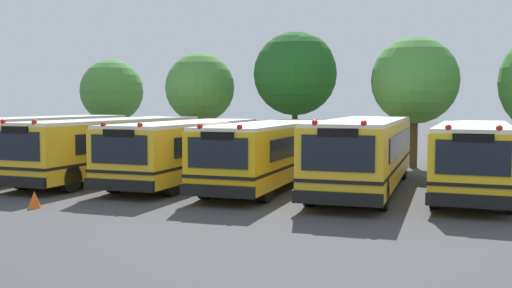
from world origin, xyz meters
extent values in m
plane|color=#424244|center=(0.00, 0.00, 0.00)|extent=(160.00, 160.00, 0.00)
cube|color=yellow|center=(-9.00, -0.19, 1.40)|extent=(2.41, 10.43, 2.10)
cube|color=white|center=(-9.00, -0.19, 2.51)|extent=(2.36, 10.23, 0.12)
cube|color=black|center=(-7.78, 0.11, 1.74)|extent=(0.04, 8.14, 0.76)
cube|color=black|center=(-10.22, 0.11, 1.74)|extent=(0.04, 8.14, 0.76)
cube|color=black|center=(-9.00, -0.19, 0.98)|extent=(2.44, 10.54, 0.10)
cylinder|color=black|center=(-7.94, 3.22, 0.50)|extent=(0.28, 1.00, 1.00)
cylinder|color=black|center=(-10.07, 3.22, 0.50)|extent=(0.28, 1.00, 1.00)
cube|color=yellow|center=(-5.41, 0.16, 1.37)|extent=(2.78, 11.42, 2.04)
cube|color=white|center=(-5.41, 0.16, 2.45)|extent=(2.73, 11.19, 0.12)
cube|color=black|center=(-5.58, -5.58, 0.53)|extent=(2.52, 0.23, 0.36)
cube|color=black|center=(-5.57, -5.53, 1.74)|extent=(2.02, 0.12, 0.98)
cube|color=black|center=(-4.15, 0.42, 1.70)|extent=(0.29, 8.85, 0.74)
cube|color=black|center=(-6.66, 0.49, 1.70)|extent=(0.29, 8.85, 0.74)
cube|color=black|center=(-5.41, 0.16, 0.96)|extent=(2.81, 11.53, 0.10)
sphere|color=red|center=(-4.89, -5.38, 2.55)|extent=(0.18, 0.18, 0.18)
sphere|color=red|center=(-6.25, -5.35, 2.55)|extent=(0.18, 0.18, 0.18)
cube|color=black|center=(-5.57, -5.54, 2.29)|extent=(1.11, 0.11, 0.24)
cylinder|color=black|center=(-4.44, -4.15, 0.50)|extent=(0.31, 1.01, 1.00)
cylinder|color=black|center=(-6.63, -4.08, 0.50)|extent=(0.31, 1.01, 1.00)
cylinder|color=black|center=(-4.21, 4.00, 0.50)|extent=(0.31, 1.01, 1.00)
cylinder|color=black|center=(-6.40, 4.06, 0.50)|extent=(0.31, 1.01, 1.00)
cube|color=yellow|center=(-1.77, -0.21, 1.34)|extent=(2.60, 9.73, 1.97)
cube|color=white|center=(-1.77, -0.21, 2.38)|extent=(2.55, 9.54, 0.12)
cube|color=black|center=(-1.80, -5.14, 0.53)|extent=(2.59, 0.18, 0.36)
cube|color=black|center=(-1.80, -5.09, 1.69)|extent=(2.08, 0.07, 0.95)
cube|color=black|center=(-0.48, 0.08, 1.65)|extent=(0.09, 7.58, 0.71)
cube|color=black|center=(-3.06, 0.10, 1.65)|extent=(0.09, 7.58, 0.71)
cube|color=black|center=(-1.77, -0.21, 0.94)|extent=(2.63, 9.83, 0.10)
sphere|color=red|center=(-1.10, -4.93, 2.48)|extent=(0.18, 0.18, 0.18)
sphere|color=red|center=(-2.50, -4.92, 2.48)|extent=(0.18, 0.18, 0.18)
cube|color=black|center=(-1.80, -5.10, 2.22)|extent=(1.14, 0.09, 0.24)
cylinder|color=black|center=(-0.66, -3.68, 0.50)|extent=(0.29, 1.00, 1.00)
cylinder|color=black|center=(-2.92, -3.66, 0.50)|extent=(0.29, 1.00, 1.00)
cylinder|color=black|center=(-0.62, 2.84, 0.50)|extent=(0.29, 1.00, 1.00)
cylinder|color=black|center=(-2.88, 2.85, 0.50)|extent=(0.29, 1.00, 1.00)
cube|color=yellow|center=(1.70, 0.06, 1.33)|extent=(2.45, 10.55, 1.96)
cube|color=white|center=(1.70, 0.06, 2.37)|extent=(2.40, 10.34, 0.12)
cube|color=black|center=(1.74, -5.27, 0.53)|extent=(2.42, 0.18, 0.36)
cube|color=black|center=(1.74, -5.22, 1.68)|extent=(1.95, 0.07, 0.94)
cube|color=black|center=(2.90, 0.37, 1.65)|extent=(0.10, 8.22, 0.71)
cube|color=black|center=(0.49, 0.35, 1.65)|extent=(0.10, 8.22, 0.71)
cube|color=black|center=(1.70, 0.06, 0.94)|extent=(2.47, 10.65, 0.10)
sphere|color=red|center=(2.39, -5.05, 2.47)|extent=(0.18, 0.18, 0.18)
sphere|color=red|center=(1.08, -5.06, 2.47)|extent=(0.18, 0.18, 0.18)
cube|color=black|center=(1.74, -5.23, 2.21)|extent=(1.07, 0.09, 0.24)
cylinder|color=black|center=(2.77, -3.80, 0.50)|extent=(0.29, 1.00, 1.00)
cylinder|color=black|center=(0.68, -3.81, 0.50)|extent=(0.29, 1.00, 1.00)
cylinder|color=black|center=(2.72, 3.54, 0.50)|extent=(0.29, 1.00, 1.00)
cylinder|color=black|center=(0.63, 3.52, 0.50)|extent=(0.29, 1.00, 1.00)
cube|color=yellow|center=(5.32, 0.09, 1.41)|extent=(2.75, 10.94, 2.13)
cube|color=white|center=(5.32, 0.09, 2.54)|extent=(2.70, 10.72, 0.12)
cube|color=black|center=(5.44, -5.42, 0.53)|extent=(2.57, 0.22, 0.36)
cube|color=black|center=(5.44, -5.37, 1.80)|extent=(2.06, 0.11, 1.02)
cube|color=black|center=(6.59, 0.42, 1.75)|extent=(0.23, 8.49, 0.77)
cube|color=black|center=(4.03, 0.37, 1.75)|extent=(0.23, 8.49, 0.77)
cube|color=black|center=(5.32, 0.09, 0.99)|extent=(2.78, 11.05, 0.10)
sphere|color=red|center=(6.13, -5.18, 2.64)|extent=(0.18, 0.18, 0.18)
sphere|color=red|center=(4.74, -5.21, 2.64)|extent=(0.18, 0.18, 0.18)
cube|color=black|center=(5.44, -5.38, 2.38)|extent=(1.13, 0.10, 0.24)
cylinder|color=black|center=(6.52, -3.92, 0.50)|extent=(0.30, 1.01, 1.00)
cylinder|color=black|center=(4.29, -3.97, 0.50)|extent=(0.30, 1.01, 1.00)
cylinder|color=black|center=(6.36, 3.76, 0.50)|extent=(0.30, 1.01, 1.00)
cylinder|color=black|center=(4.12, 3.71, 0.50)|extent=(0.30, 1.01, 1.00)
cube|color=yellow|center=(9.08, 0.16, 1.35)|extent=(2.56, 9.45, 2.00)
cube|color=white|center=(9.08, 0.16, 2.41)|extent=(2.51, 9.26, 0.12)
cube|color=black|center=(8.98, -4.61, 0.53)|extent=(2.42, 0.21, 0.36)
cube|color=black|center=(8.98, -4.56, 1.71)|extent=(1.95, 0.10, 0.96)
cube|color=black|center=(10.29, 0.43, 1.67)|extent=(0.18, 7.33, 0.72)
cube|color=black|center=(7.88, 0.48, 1.67)|extent=(0.18, 7.33, 0.72)
cube|color=black|center=(9.08, 0.16, 0.95)|extent=(2.58, 9.54, 0.10)
sphere|color=red|center=(9.64, -4.41, 2.51)|extent=(0.18, 0.18, 0.18)
sphere|color=red|center=(8.34, -4.38, 2.51)|extent=(0.18, 0.18, 0.18)
cube|color=black|center=(8.98, -4.57, 2.25)|extent=(1.07, 0.10, 0.24)
cylinder|color=black|center=(10.06, -3.17, 0.50)|extent=(0.30, 1.01, 1.00)
cylinder|color=black|center=(7.97, -3.12, 0.50)|extent=(0.30, 1.01, 1.00)
cylinder|color=black|center=(10.18, 3.04, 0.50)|extent=(0.30, 1.01, 1.00)
cylinder|color=black|center=(8.09, 3.08, 0.50)|extent=(0.30, 1.01, 1.00)
cylinder|color=#4C3823|center=(-12.59, 10.94, 1.23)|extent=(0.44, 0.44, 2.46)
sphere|color=#478438|center=(-12.59, 10.94, 3.97)|extent=(4.00, 4.00, 4.00)
sphere|color=#478438|center=(-12.99, 10.87, 4.17)|extent=(2.79, 2.79, 2.79)
cylinder|color=#4C3823|center=(-5.38, 8.81, 1.30)|extent=(0.41, 0.41, 2.59)
sphere|color=#478438|center=(-5.38, 8.81, 4.06)|extent=(3.91, 3.91, 3.91)
sphere|color=#478438|center=(-5.79, 8.61, 4.28)|extent=(2.40, 2.40, 2.40)
cylinder|color=#4C3823|center=(0.15, 8.98, 1.54)|extent=(0.31, 0.31, 3.09)
sphere|color=#1E561E|center=(0.15, 8.98, 4.76)|extent=(4.46, 4.46, 4.46)
sphere|color=#1E561E|center=(0.68, 8.62, 5.16)|extent=(3.31, 3.31, 3.31)
cylinder|color=#4C3823|center=(6.43, 8.23, 1.35)|extent=(0.38, 0.38, 2.70)
sphere|color=#478438|center=(6.43, 8.23, 4.29)|extent=(4.25, 4.25, 4.25)
sphere|color=#478438|center=(6.42, 8.09, 4.06)|extent=(3.20, 3.20, 3.20)
cone|color=#EA5914|center=(-3.52, -7.08, 0.26)|extent=(0.40, 0.40, 0.52)
camera|label=1|loc=(8.74, -21.44, 3.20)|focal=41.11mm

